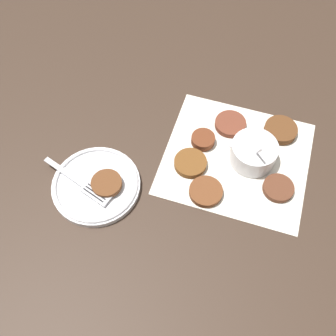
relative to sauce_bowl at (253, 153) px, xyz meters
name	(u,v)px	position (x,y,z in m)	size (l,w,h in m)	color
ground_plane	(234,153)	(0.04, -0.02, -0.03)	(4.00, 4.00, 0.00)	#38281E
napkin	(236,158)	(0.03, 0.00, -0.03)	(0.39, 0.37, 0.00)	silver
sauce_bowl	(253,153)	(0.00, 0.00, 0.00)	(0.11, 0.10, 0.11)	silver
fritter_0	(206,191)	(0.10, 0.10, -0.02)	(0.07, 0.07, 0.01)	brown
fritter_1	(203,140)	(0.11, -0.04, -0.01)	(0.06, 0.06, 0.02)	brown
fritter_2	(281,130)	(-0.07, -0.08, -0.01)	(0.08, 0.08, 0.02)	#57331A
fritter_3	(278,188)	(-0.06, 0.08, -0.02)	(0.07, 0.07, 0.01)	#58311F
fritter_4	(230,124)	(0.05, -0.09, -0.02)	(0.08, 0.08, 0.01)	brown
fritter_5	(190,163)	(0.14, 0.03, -0.02)	(0.08, 0.08, 0.01)	brown
serving_plate	(96,185)	(0.34, 0.11, -0.02)	(0.20, 0.20, 0.02)	silver
fritter_on_plate	(107,183)	(0.32, 0.11, 0.00)	(0.07, 0.07, 0.01)	brown
fork	(83,185)	(0.37, 0.12, -0.01)	(0.17, 0.11, 0.00)	silver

